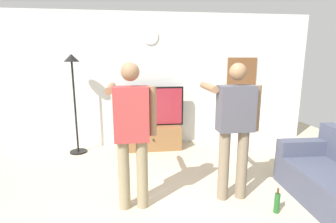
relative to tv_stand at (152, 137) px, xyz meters
The scene contains 9 objects.
back_wall 1.19m from the tv_stand, 61.86° to the left, with size 6.40×0.10×2.70m, color silver.
tv_stand is the anchor object (origin of this frame).
television 0.62m from the tv_stand, 90.00° to the left, with size 1.27×0.07×0.78m.
wall_clock 2.02m from the tv_stand, 90.00° to the left, with size 0.32×0.32×0.03m, color white.
framed_picture 2.35m from the tv_stand, ahead, with size 0.64×0.04×0.61m, color brown.
floor_lamp 1.83m from the tv_stand, behind, with size 0.32×0.32×1.88m.
person_standing_nearer_lamp 2.27m from the tv_stand, 100.58° to the right, with size 0.58×0.78×1.77m.
person_standing_nearer_couch 2.36m from the tv_stand, 66.56° to the right, with size 0.63×0.78×1.76m.
beverage_bottle 2.78m from the tv_stand, 62.12° to the right, with size 0.07×0.07×0.31m.
Camera 1 is at (-0.55, -2.46, 1.83)m, focal length 27.81 mm.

